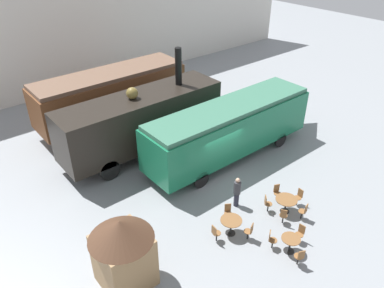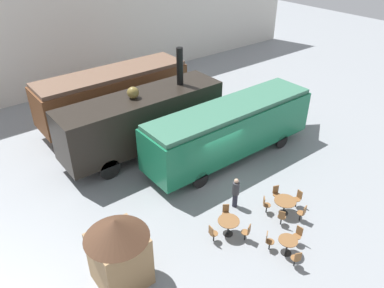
{
  "view_description": "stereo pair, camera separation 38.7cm",
  "coord_description": "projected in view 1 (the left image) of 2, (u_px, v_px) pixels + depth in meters",
  "views": [
    {
      "loc": [
        -11.37,
        -11.9,
        11.8
      ],
      "look_at": [
        -0.79,
        1.0,
        1.6
      ],
      "focal_mm": 35.0,
      "sensor_mm": 36.0,
      "label": 1
    },
    {
      "loc": [
        -11.06,
        -12.14,
        11.8
      ],
      "look_at": [
        -0.79,
        1.0,
        1.6
      ],
      "focal_mm": 35.0,
      "sensor_mm": 36.0,
      "label": 2
    }
  ],
  "objects": [
    {
      "name": "cafe_chair_0",
      "position": [
        215.0,
        232.0,
        15.6
      ],
      "size": [
        0.37,
        0.36,
        0.87
      ],
      "rotation": [
        0.0,
        0.0,
        6.2
      ],
      "color": "black",
      "rests_on": "ground_plane"
    },
    {
      "name": "cafe_table_mid",
      "position": [
        286.0,
        201.0,
        17.15
      ],
      "size": [
        1.0,
        1.0,
        0.73
      ],
      "color": "black",
      "rests_on": "ground_plane"
    },
    {
      "name": "streamlined_locomotive",
      "position": [
        240.0,
        123.0,
        20.98
      ],
      "size": [
        12.31,
        2.59,
        3.2
      ],
      "color": "#196B47",
      "rests_on": "ground_plane"
    },
    {
      "name": "cafe_chair_7",
      "position": [
        304.0,
        211.0,
        16.75
      ],
      "size": [
        0.36,
        0.38,
        0.87
      ],
      "rotation": [
        0.0,
        0.0,
        14.37
      ],
      "color": "black",
      "rests_on": "ground_plane"
    },
    {
      "name": "cafe_table_far",
      "position": [
        290.0,
        241.0,
        15.11
      ],
      "size": [
        0.78,
        0.78,
        0.72
      ],
      "color": "black",
      "rests_on": "ground_plane"
    },
    {
      "name": "cafe_chair_6",
      "position": [
        283.0,
        215.0,
        16.5
      ],
      "size": [
        0.4,
        0.39,
        0.87
      ],
      "rotation": [
        0.0,
        0.0,
        13.11
      ],
      "color": "black",
      "rests_on": "ground_plane"
    },
    {
      "name": "backdrop_wall",
      "position": [
        78.0,
        30.0,
        27.95
      ],
      "size": [
        44.0,
        0.15,
        9.0
      ],
      "color": "silver",
      "rests_on": "ground_plane"
    },
    {
      "name": "visitor_person",
      "position": [
        237.0,
        191.0,
        17.39
      ],
      "size": [
        0.34,
        0.34,
        1.59
      ],
      "color": "#262633",
      "rests_on": "ground_plane"
    },
    {
      "name": "steam_locomotive",
      "position": [
        142.0,
        119.0,
        20.83
      ],
      "size": [
        9.52,
        2.55,
        5.65
      ],
      "color": "black",
      "rests_on": "ground_plane"
    },
    {
      "name": "ground_plane",
      "position": [
        215.0,
        172.0,
        20.15
      ],
      "size": [
        80.0,
        80.0,
        0.0
      ],
      "primitive_type": "plane",
      "color": "gray"
    },
    {
      "name": "cafe_chair_8",
      "position": [
        300.0,
        233.0,
        15.59
      ],
      "size": [
        0.37,
        0.36,
        0.87
      ],
      "rotation": [
        0.0,
        0.0,
        3.24
      ],
      "color": "black",
      "rests_on": "ground_plane"
    },
    {
      "name": "cafe_chair_1",
      "position": [
        250.0,
        231.0,
        15.69
      ],
      "size": [
        0.38,
        0.4,
        0.87
      ],
      "rotation": [
        0.0,
        0.0,
        8.29
      ],
      "color": "black",
      "rests_on": "ground_plane"
    },
    {
      "name": "ticket_kiosk",
      "position": [
        123.0,
        249.0,
        13.29
      ],
      "size": [
        2.34,
        2.34,
        3.0
      ],
      "color": "#99754C",
      "rests_on": "ground_plane"
    },
    {
      "name": "cafe_chair_9",
      "position": [
        271.0,
        239.0,
        15.3
      ],
      "size": [
        0.4,
        0.4,
        0.87
      ],
      "rotation": [
        0.0,
        0.0,
        5.34
      ],
      "color": "black",
      "rests_on": "ground_plane"
    },
    {
      "name": "cafe_chair_10",
      "position": [
        300.0,
        256.0,
        14.51
      ],
      "size": [
        0.38,
        0.4,
        0.87
      ],
      "rotation": [
        0.0,
        0.0,
        7.43
      ],
      "color": "black",
      "rests_on": "ground_plane"
    },
    {
      "name": "cafe_chair_2",
      "position": [
        228.0,
        211.0,
        16.72
      ],
      "size": [
        0.4,
        0.4,
        0.87
      ],
      "rotation": [
        0.0,
        0.0,
        10.38
      ],
      "color": "black",
      "rests_on": "ground_plane"
    },
    {
      "name": "cafe_chair_4",
      "position": [
        277.0,
        192.0,
        17.92
      ],
      "size": [
        0.38,
        0.4,
        0.87
      ],
      "rotation": [
        0.0,
        0.0,
        10.6
      ],
      "color": "black",
      "rests_on": "ground_plane"
    },
    {
      "name": "cafe_table_near",
      "position": [
        231.0,
        223.0,
        15.94
      ],
      "size": [
        0.93,
        0.93,
        0.77
      ],
      "color": "black",
      "rests_on": "ground_plane"
    },
    {
      "name": "cafe_chair_3",
      "position": [
        299.0,
        196.0,
        17.63
      ],
      "size": [
        0.36,
        0.36,
        0.87
      ],
      "rotation": [
        0.0,
        0.0,
        9.34
      ],
      "color": "black",
      "rests_on": "ground_plane"
    },
    {
      "name": "cafe_chair_5",
      "position": [
        267.0,
        203.0,
        17.22
      ],
      "size": [
        0.41,
        0.4,
        0.87
      ],
      "rotation": [
        0.0,
        0.0,
        11.86
      ],
      "color": "black",
      "rests_on": "ground_plane"
    },
    {
      "name": "passenger_coach_wooden",
      "position": [
        111.0,
        93.0,
        23.71
      ],
      "size": [
        9.69,
        2.78,
        3.58
      ],
      "color": "brown",
      "rests_on": "ground_plane"
    }
  ]
}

